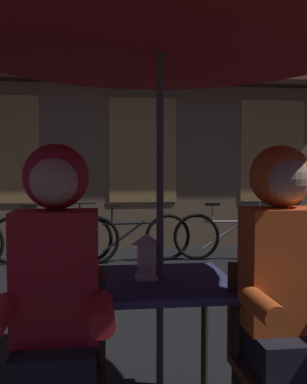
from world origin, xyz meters
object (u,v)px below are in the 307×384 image
Objects in this scene: bicycle_second at (51,238)px; bicycle_third at (132,237)px; bicycle_fourth at (232,235)px; lantern at (146,255)px; person_right_hooded at (286,275)px; chair_left at (58,364)px; cafe_table at (160,299)px; person_left_hooded at (55,282)px; chair_right at (279,352)px; patio_umbrella at (160,13)px.

bicycle_second and bicycle_third have the same top height.
bicycle_fourth is (1.42, -0.01, 0.00)m from bicycle_third.
person_right_hooded is (0.55, -0.44, -0.01)m from lantern.
chair_left is 1.03m from person_right_hooded.
bicycle_second is (-0.94, 4.00, -0.29)m from cafe_table.
person_right_hooded is at bearing -104.30° from bicycle_fourth.
person_left_hooded reaches higher than bicycle_third.
person_right_hooded is 4.42m from bicycle_third.
person_left_hooded is 0.84× the size of bicycle_third.
person_left_hooded is (-0.96, -0.06, 0.36)m from chair_right.
chair_right reaches higher than bicycle_fourth.
chair_right is at bearing -104.48° from bicycle_fourth.
person_left_hooded is 4.87m from bicycle_fourth.
chair_right is at bearing -72.01° from bicycle_second.
lantern is (-0.07, 0.01, -1.20)m from patio_umbrella.
chair_left is at bearing 90.00° from person_left_hooded.
chair_right is (0.48, -0.37, -0.15)m from cafe_table.
person_left_hooded reaches higher than lantern.
cafe_table is at bearing -76.79° from bicycle_second.
cafe_table is 4.27m from bicycle_fourth.
bicycle_third is 1.42m from bicycle_fourth.
patio_umbrella is 4.45m from bicycle_second.
bicycle_fourth reaches higher than cafe_table.
person_right_hooded reaches higher than chair_right.
bicycle_fourth is (1.11, 4.32, -0.14)m from chair_right.
bicycle_second is at bearing 107.99° from chair_right.
bicycle_third is at bearing -2.51° from bicycle_second.
bicycle_fourth is (1.11, 4.37, -0.50)m from person_right_hooded.
patio_umbrella is at bearing -112.00° from bicycle_fourth.
chair_left is 1.00× the size of chair_right.
chair_left is at bearing -98.56° from bicycle_third.
lantern is at bearing 141.21° from person_right_hooded.
bicycle_second is (-0.87, 3.99, -0.51)m from lantern.
person_right_hooded reaches higher than chair_left.
cafe_table is 0.62m from chair_right.
bicycle_third is (0.65, 4.32, -0.14)m from chair_left.
person_right_hooded is (0.48, -0.43, 0.21)m from cafe_table.
lantern is 0.60m from person_left_hooded.
patio_umbrella is at bearing 41.57° from person_left_hooded.
person_right_hooded reaches higher than bicycle_fourth.
chair_right is at bearing -85.91° from bicycle_third.
chair_right is 4.60m from bicycle_second.
bicycle_second is (-1.42, 4.43, -0.50)m from person_right_hooded.
person_right_hooded is (0.96, 0.00, 0.00)m from person_left_hooded.
cafe_table is 3.97m from bicycle_third.
bicycle_third reaches higher than cafe_table.
lantern is 0.76m from chair_right.
person_left_hooded is at bearing 180.00° from person_right_hooded.
chair_right is 4.34m from bicycle_third.
chair_left is at bearing 176.61° from person_right_hooded.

